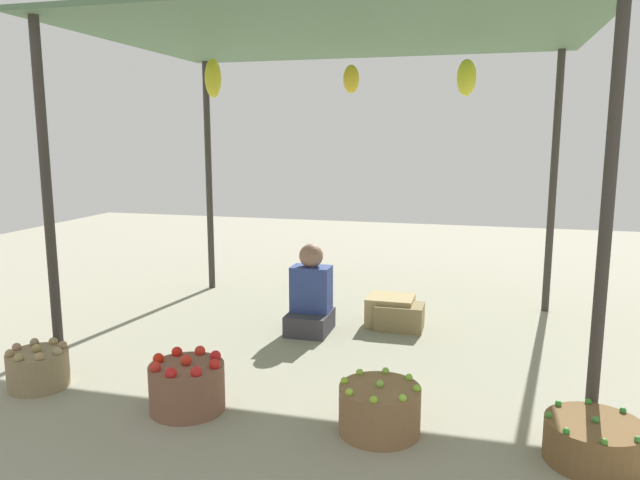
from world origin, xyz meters
name	(u,v)px	position (x,y,z in m)	size (l,w,h in m)	color
ground_plane	(339,337)	(0.00, 0.00, 0.00)	(14.00, 14.00, 0.00)	gray
market_stall_structure	(341,49)	(0.00, 0.01, 2.38)	(3.87, 2.88, 2.53)	#38332D
vendor_person	(311,298)	(-0.28, 0.08, 0.30)	(0.36, 0.44, 0.78)	#3A3840
basket_potatoes	(38,368)	(-1.75, -1.55, 0.13)	(0.40, 0.40, 0.30)	#8A7756
basket_red_tomatoes	(187,386)	(-0.60, -1.60, 0.16)	(0.47, 0.47, 0.36)	brown
basket_limes	(380,409)	(0.61, -1.58, 0.14)	(0.47, 0.47, 0.32)	olive
basket_green_chilies	(594,442)	(1.75, -1.61, 0.11)	(0.51, 0.51, 0.25)	brown
wooden_crate_near_vendor	(390,311)	(0.37, 0.44, 0.13)	(0.42, 0.36, 0.27)	tan
wooden_crate_stacked_rear	(400,317)	(0.47, 0.35, 0.11)	(0.42, 0.29, 0.23)	olive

